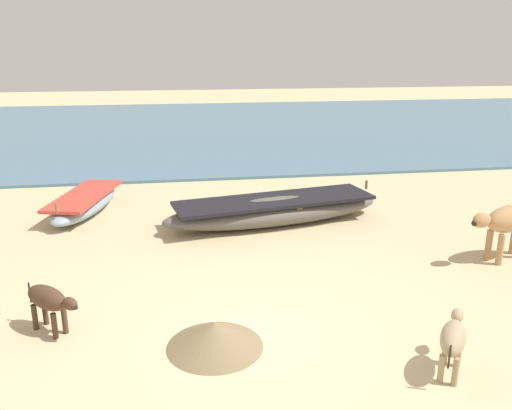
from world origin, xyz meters
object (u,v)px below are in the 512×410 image
at_px(fishing_boat_1, 275,210).
at_px(cow_adult_tan, 508,221).
at_px(calf_near_dark, 49,300).
at_px(fishing_boat_0, 85,202).
at_px(calf_far_dun, 453,338).

distance_m(fishing_boat_1, cow_adult_tan, 4.57).
bearing_deg(calf_near_dark, fishing_boat_0, 136.45).
xyz_separation_m(calf_near_dark, calf_far_dun, (4.88, -1.69, -0.02)).
distance_m(fishing_boat_0, cow_adult_tan, 8.93).
bearing_deg(calf_near_dark, fishing_boat_1, 88.20).
relative_size(fishing_boat_1, calf_far_dun, 5.63).
bearing_deg(fishing_boat_0, cow_adult_tan, 76.76).
xyz_separation_m(fishing_boat_1, cow_adult_tan, (3.74, -2.59, 0.43)).
distance_m(fishing_boat_0, fishing_boat_1, 4.45).
height_order(fishing_boat_1, cow_adult_tan, cow_adult_tan).
distance_m(cow_adult_tan, calf_near_dark, 7.70).
relative_size(fishing_boat_1, calf_near_dark, 5.82).
xyz_separation_m(fishing_boat_0, cow_adult_tan, (7.96, -4.03, 0.49)).
xyz_separation_m(fishing_boat_0, fishing_boat_1, (4.21, -1.43, 0.06)).
xyz_separation_m(fishing_boat_1, calf_far_dun, (1.05, -5.63, 0.15)).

